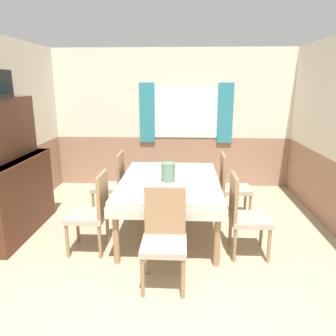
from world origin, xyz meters
TOP-DOWN VIEW (x-y plane):
  - wall_back at (0.01, 4.37)m, footprint 4.88×0.10m
  - dining_table at (0.04, 2.22)m, footprint 1.30×1.86m
  - chair_left_near at (-0.84, 1.66)m, footprint 0.44×0.44m
  - chair_left_far at (-0.84, 2.78)m, footprint 0.44×0.44m
  - chair_head_near at (0.04, 1.06)m, footprint 0.44×0.44m
  - chair_right_near at (0.93, 1.66)m, footprint 0.44×0.44m
  - chair_right_far at (0.93, 2.78)m, footprint 0.44×0.44m
  - sideboard at (-2.02, 2.09)m, footprint 0.46×1.46m
  - vase at (0.03, 2.12)m, footprint 0.18×0.18m

SIDE VIEW (x-z plane):
  - chair_left_near at x=-0.84m, z-range 0.03..1.00m
  - chair_left_far at x=-0.84m, z-range 0.03..1.00m
  - chair_head_near at x=0.04m, z-range 0.03..1.00m
  - chair_right_near at x=0.93m, z-range 0.03..1.00m
  - chair_right_far at x=0.93m, z-range 0.03..1.00m
  - dining_table at x=0.04m, z-range 0.27..1.02m
  - sideboard at x=-2.02m, z-range -0.14..1.66m
  - vase at x=0.03m, z-range 0.75..0.99m
  - wall_back at x=0.01m, z-range 0.01..2.61m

